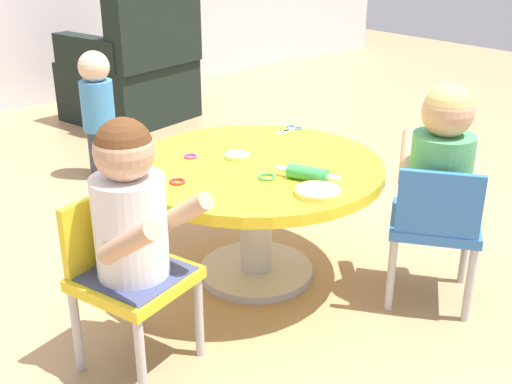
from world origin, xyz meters
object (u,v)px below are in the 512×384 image
at_px(rolling_pin, 308,174).
at_px(toddler_standing, 98,111).
at_px(armchair_dark, 133,75).
at_px(craft_scissors, 291,129).
at_px(child_chair_left, 126,273).
at_px(child_chair_right, 435,224).
at_px(seated_child_left, 130,207).
at_px(seated_child_right, 442,159).
at_px(craft_table, 256,189).

bearing_deg(rolling_pin, toddler_standing, 89.45).
distance_m(armchair_dark, toddler_standing, 1.06).
xyz_separation_m(toddler_standing, craft_scissors, (0.32, -1.12, 0.11)).
relative_size(toddler_standing, rolling_pin, 3.06).
distance_m(child_chair_left, child_chair_right, 1.06).
xyz_separation_m(seated_child_left, child_chair_right, (0.97, -0.35, -0.23)).
relative_size(child_chair_left, seated_child_right, 1.05).
relative_size(seated_child_left, toddler_standing, 0.76).
relative_size(craft_table, child_chair_right, 1.73).
xyz_separation_m(craft_table, seated_child_left, (-0.62, -0.19, 0.17)).
bearing_deg(toddler_standing, child_chair_left, -114.32).
bearing_deg(seated_child_left, toddler_standing, 66.58).
xyz_separation_m(armchair_dark, toddler_standing, (-0.67, -0.82, 0.05)).
height_order(child_chair_left, craft_scissors, child_chair_left).
height_order(seated_child_right, toddler_standing, seated_child_right).
distance_m(craft_table, rolling_pin, 0.28).
bearing_deg(child_chair_left, craft_table, 13.33).
bearing_deg(child_chair_right, child_chair_left, 158.27).
xyz_separation_m(child_chair_right, craft_scissors, (0.01, 0.75, 0.16)).
height_order(seated_child_right, armchair_dark, armchair_dark).
relative_size(seated_child_left, craft_scissors, 3.65).
relative_size(seated_child_right, toddler_standing, 0.76).
relative_size(child_chair_right, seated_child_right, 1.05).
bearing_deg(craft_table, toddler_standing, 88.32).
bearing_deg(child_chair_right, seated_child_right, 36.30).
bearing_deg(child_chair_left, armchair_dark, 59.74).
xyz_separation_m(rolling_pin, craft_scissors, (0.34, 0.45, -0.02)).
height_order(seated_child_right, craft_scissors, seated_child_right).
distance_m(child_chair_right, toddler_standing, 1.89).
bearing_deg(rolling_pin, craft_scissors, 53.02).
distance_m(craft_table, craft_scissors, 0.43).
bearing_deg(craft_table, child_chair_left, -166.67).
relative_size(child_chair_left, child_chair_right, 1.00).
bearing_deg(child_chair_right, rolling_pin, 138.05).
xyz_separation_m(child_chair_left, craft_scissors, (0.99, 0.36, 0.16)).
bearing_deg(rolling_pin, armchair_dark, 73.93).
distance_m(seated_child_right, armchair_dark, 2.69).
height_order(craft_table, child_chair_left, child_chair_left).
xyz_separation_m(seated_child_left, armchair_dark, (1.33, 2.33, -0.22)).
xyz_separation_m(child_chair_right, rolling_pin, (-0.33, 0.30, 0.18)).
distance_m(child_chair_right, craft_scissors, 0.76).
bearing_deg(toddler_standing, craft_scissors, -73.81).
bearing_deg(craft_table, seated_child_right, -53.24).
distance_m(craft_table, seated_child_left, 0.67).
bearing_deg(craft_table, rolling_pin, -84.45).
bearing_deg(toddler_standing, child_chair_right, -80.43).
bearing_deg(craft_scissors, child_chair_right, -90.76).
bearing_deg(seated_child_left, child_chair_left, 106.41).
bearing_deg(craft_scissors, child_chair_left, -160.22).
bearing_deg(child_chair_left, craft_scissors, 19.78).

